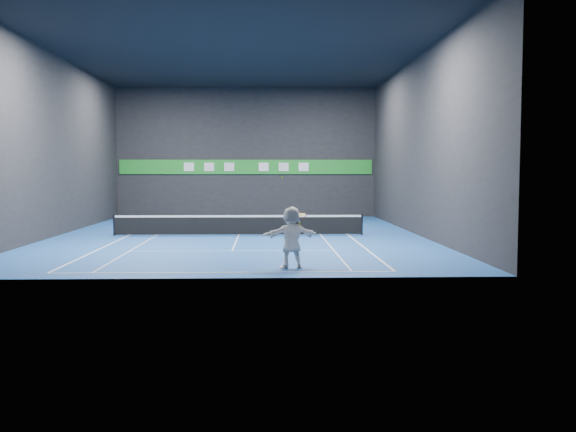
{
  "coord_description": "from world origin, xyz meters",
  "views": [
    {
      "loc": [
        1.38,
        -32.06,
        3.2
      ],
      "look_at": [
        2.21,
        -7.79,
        1.5
      ],
      "focal_mm": 40.0,
      "sensor_mm": 36.0,
      "label": 1
    }
  ],
  "objects_px": {
    "tennis_ball": "(282,178)",
    "tennis_racket": "(301,217)",
    "tennis_net": "(239,224)",
    "player": "(291,237)"
  },
  "relations": [
    {
      "from": "player",
      "to": "tennis_net",
      "type": "distance_m",
      "value": 11.31
    },
    {
      "from": "tennis_ball",
      "to": "tennis_racket",
      "type": "height_order",
      "value": "tennis_ball"
    },
    {
      "from": "player",
      "to": "tennis_ball",
      "type": "bearing_deg",
      "value": -45.03
    },
    {
      "from": "tennis_racket",
      "to": "tennis_net",
      "type": "bearing_deg",
      "value": 102.91
    },
    {
      "from": "tennis_ball",
      "to": "tennis_racket",
      "type": "bearing_deg",
      "value": -10.31
    },
    {
      "from": "tennis_ball",
      "to": "tennis_net",
      "type": "xyz_separation_m",
      "value": [
        -1.91,
        10.92,
        -2.45
      ]
    },
    {
      "from": "player",
      "to": "tennis_net",
      "type": "height_order",
      "value": "player"
    },
    {
      "from": "player",
      "to": "tennis_ball",
      "type": "relative_size",
      "value": 30.62
    },
    {
      "from": "tennis_ball",
      "to": "tennis_net",
      "type": "distance_m",
      "value": 11.35
    },
    {
      "from": "tennis_net",
      "to": "tennis_racket",
      "type": "bearing_deg",
      "value": -77.09
    }
  ]
}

